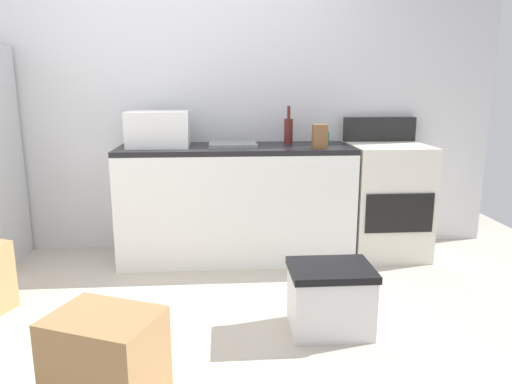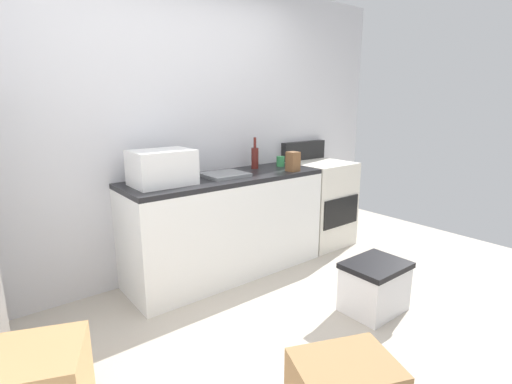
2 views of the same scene
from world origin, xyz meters
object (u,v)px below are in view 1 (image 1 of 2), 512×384
object	(u,v)px
stove_oven	(386,198)
knife_block	(320,137)
wine_bottle	(288,130)
coffee_mug	(324,138)
microwave	(158,129)
cardboard_box_medium	(106,362)
storage_bin	(330,298)

from	to	relation	value
stove_oven	knife_block	size ratio (longest dim) A/B	6.11
stove_oven	knife_block	world-z (taller)	stove_oven
wine_bottle	coffee_mug	size ratio (longest dim) A/B	3.00
knife_block	coffee_mug	bearing A→B (deg)	71.03
stove_oven	microwave	world-z (taller)	microwave
knife_block	cardboard_box_medium	xyz separation A→B (m)	(-1.23, -1.62, -0.78)
coffee_mug	microwave	bearing A→B (deg)	-176.61
knife_block	cardboard_box_medium	size ratio (longest dim) A/B	0.41
coffee_mug	storage_bin	world-z (taller)	coffee_mug
microwave	cardboard_box_medium	world-z (taller)	microwave
wine_bottle	knife_block	xyz separation A→B (m)	(0.19, -0.33, -0.02)
wine_bottle	microwave	bearing A→B (deg)	-172.52
wine_bottle	cardboard_box_medium	xyz separation A→B (m)	(-1.04, -1.96, -0.80)
cardboard_box_medium	storage_bin	bearing A→B (deg)	28.34
wine_bottle	knife_block	world-z (taller)	wine_bottle
microwave	wine_bottle	distance (m)	1.02
storage_bin	microwave	bearing A→B (deg)	130.98
knife_block	wine_bottle	bearing A→B (deg)	119.22
microwave	coffee_mug	size ratio (longest dim) A/B	4.60
wine_bottle	coffee_mug	world-z (taller)	wine_bottle
coffee_mug	storage_bin	distance (m)	1.53
stove_oven	storage_bin	xyz separation A→B (m)	(-0.73, -1.24, -0.27)
microwave	wine_bottle	bearing A→B (deg)	7.48
wine_bottle	storage_bin	bearing A→B (deg)	-87.70
cardboard_box_medium	knife_block	bearing A→B (deg)	52.91
stove_oven	coffee_mug	world-z (taller)	stove_oven
microwave	coffee_mug	distance (m)	1.30
wine_bottle	coffee_mug	xyz separation A→B (m)	(0.28, -0.06, -0.06)
wine_bottle	knife_block	size ratio (longest dim) A/B	1.67
wine_bottle	cardboard_box_medium	bearing A→B (deg)	-118.05
knife_block	cardboard_box_medium	world-z (taller)	knife_block
stove_oven	coffee_mug	distance (m)	0.71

